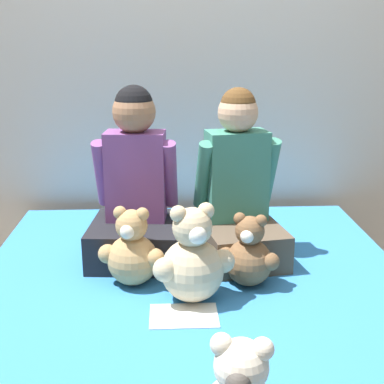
{
  "coord_description": "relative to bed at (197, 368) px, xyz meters",
  "views": [
    {
      "loc": [
        -0.09,
        -1.54,
        1.32
      ],
      "look_at": [
        0.0,
        0.32,
        0.76
      ],
      "focal_mm": 50.0,
      "sensor_mm": 36.0,
      "label": 1
    }
  ],
  "objects": [
    {
      "name": "child_on_right",
      "position": [
        0.18,
        0.4,
        0.48
      ],
      "size": [
        0.35,
        0.44,
        0.65
      ],
      "rotation": [
        0.0,
        0.0,
        0.17
      ],
      "color": "brown",
      "rests_on": "bed"
    },
    {
      "name": "bed",
      "position": [
        0.0,
        0.0,
        0.0
      ],
      "size": [
        1.56,
        1.97,
        0.48
      ],
      "color": "#473828",
      "rests_on": "ground_plane"
    },
    {
      "name": "teddy_bear_between_children",
      "position": [
        -0.01,
        0.03,
        0.38
      ],
      "size": [
        0.27,
        0.21,
        0.33
      ],
      "rotation": [
        0.0,
        0.0,
        0.29
      ],
      "color": "#D1B78E",
      "rests_on": "bed"
    },
    {
      "name": "teddy_bear_held_by_right_child",
      "position": [
        0.19,
        0.13,
        0.35
      ],
      "size": [
        0.21,
        0.16,
        0.26
      ],
      "rotation": [
        0.0,
        0.0,
        -0.37
      ],
      "color": "brown",
      "rests_on": "bed"
    },
    {
      "name": "sign_card",
      "position": [
        -0.04,
        -0.08,
        0.24
      ],
      "size": [
        0.21,
        0.15,
        0.0
      ],
      "color": "white",
      "rests_on": "bed"
    },
    {
      "name": "child_on_left",
      "position": [
        -0.21,
        0.4,
        0.49
      ],
      "size": [
        0.36,
        0.37,
        0.66
      ],
      "rotation": [
        0.0,
        0.0,
        -0.09
      ],
      "color": "black",
      "rests_on": "bed"
    },
    {
      "name": "wall_behind_bed",
      "position": [
        0.0,
        1.1,
        1.01
      ],
      "size": [
        8.0,
        0.06,
        2.5
      ],
      "color": "silver",
      "rests_on": "ground_plane"
    },
    {
      "name": "teddy_bear_held_by_left_child",
      "position": [
        -0.21,
        0.16,
        0.36
      ],
      "size": [
        0.23,
        0.18,
        0.28
      ],
      "rotation": [
        0.0,
        0.0,
        -0.25
      ],
      "color": "tan",
      "rests_on": "bed"
    }
  ]
}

